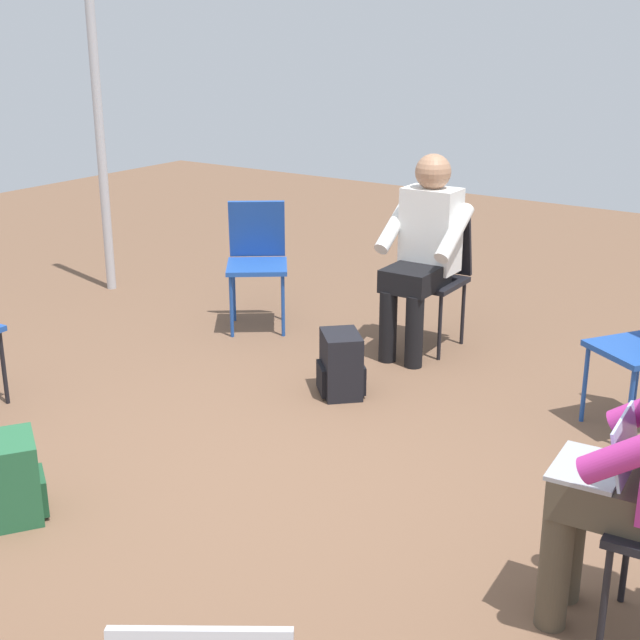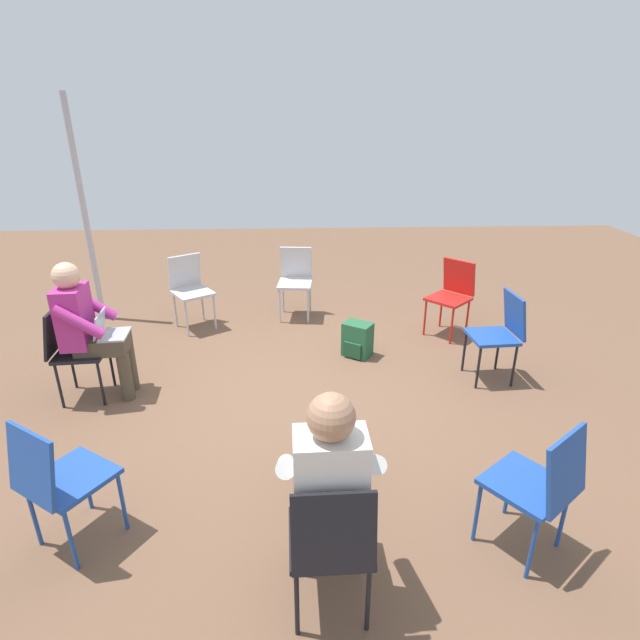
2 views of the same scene
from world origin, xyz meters
name	(u,v)px [view 2 (image 2 of 2)]	position (x,y,z in m)	size (l,w,h in m)	color
ground_plane	(293,398)	(0.00, 0.00, 0.00)	(14.00, 14.00, 0.00)	brown
chair_northeast	(540,482)	(1.73, 1.37, 0.50)	(0.58, 0.57, 0.85)	#1E4799
chair_south	(71,347)	(-0.11, -1.89, 0.50)	(0.43, 0.47, 0.85)	black
chair_southeast	(58,477)	(1.57, -1.27, 0.50)	(0.58, 0.57, 0.85)	#1E4799
chair_north	(500,330)	(-0.29, 1.92, 0.50)	(0.43, 0.46, 0.85)	#1E4799
chair_northwest	(452,292)	(-1.35, 1.78, 0.50)	(0.58, 0.59, 0.85)	red
chair_southwest	(190,286)	(-1.68, -1.19, 0.50)	(0.58, 0.57, 0.85)	#B7B7BC
chair_east	(331,540)	(2.07, 0.21, 0.50)	(0.45, 0.41, 0.85)	black
chair_west	(295,277)	(-1.97, 0.03, 0.50)	(0.47, 0.44, 0.85)	#B7B7BC
person_with_laptop	(88,325)	(-0.12, -1.72, 0.69)	(0.52, 0.54, 1.24)	#4C4233
person_in_white	(329,482)	(1.90, 0.20, 0.69)	(0.53, 0.50, 1.24)	black
backpack_near_laptop_user	(357,341)	(-0.83, 0.67, 0.16)	(0.32, 0.34, 0.36)	#235B38
backpack_by_empty_chair	(326,458)	(1.05, 0.24, 0.16)	(0.34, 0.34, 0.36)	black
tent_pole_near	(85,214)	(-1.98, -2.36, 1.28)	(0.07, 0.07, 2.56)	#B2B2B7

